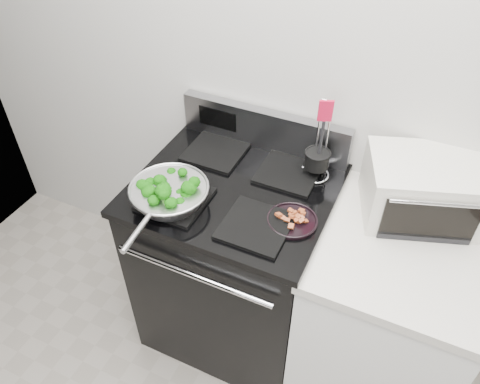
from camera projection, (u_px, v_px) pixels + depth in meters
The scene contains 8 objects.
back_wall at pixel (345, 74), 1.74m from camera, with size 4.00×0.02×2.70m, color beige.
gas_range at pixel (235, 261), 2.18m from camera, with size 0.79×0.69×1.13m.
counter at pixel (381, 318), 1.98m from camera, with size 0.62×0.68×0.92m.
skillet at pixel (169, 193), 1.77m from camera, with size 0.31×0.49×0.07m.
broccoli_pile at pixel (169, 189), 1.76m from camera, with size 0.24×0.24×0.08m, color #063304, non-canonical shape.
bacon_plate at pixel (292, 218), 1.71m from camera, with size 0.19×0.19×0.04m.
utensil_holder at pixel (316, 163), 1.88m from camera, with size 0.12×0.12×0.36m.
toaster_oven at pixel (422, 189), 1.73m from camera, with size 0.48×0.42×0.23m.
Camera 1 is at (0.32, 0.14, 2.18)m, focal length 35.00 mm.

